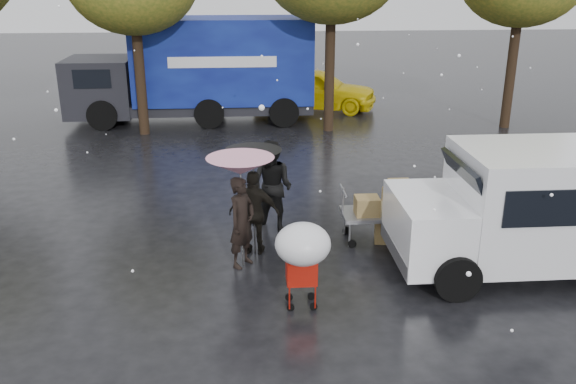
{
  "coord_description": "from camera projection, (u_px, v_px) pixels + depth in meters",
  "views": [
    {
      "loc": [
        -0.3,
        -9.51,
        4.98
      ],
      "look_at": [
        0.49,
        1.0,
        1.14
      ],
      "focal_mm": 38.0,
      "sensor_mm": 36.0,
      "label": 1
    }
  ],
  "objects": [
    {
      "name": "ground",
      "position": [
        264.0,
        274.0,
        10.63
      ],
      "size": [
        90.0,
        90.0,
        0.0
      ],
      "primitive_type": "plane",
      "color": "black",
      "rests_on": "ground"
    },
    {
      "name": "person_pink",
      "position": [
        242.0,
        222.0,
        10.67
      ],
      "size": [
        0.68,
        0.72,
        1.65
      ],
      "primitive_type": "imported",
      "rotation": [
        0.0,
        0.0,
        0.92
      ],
      "color": "black",
      "rests_on": "ground"
    },
    {
      "name": "person_middle",
      "position": [
        272.0,
        187.0,
        12.1
      ],
      "size": [
        1.14,
        1.09,
        1.86
      ],
      "primitive_type": "imported",
      "rotation": [
        0.0,
        0.0,
        -0.59
      ],
      "color": "black",
      "rests_on": "ground"
    },
    {
      "name": "person_black",
      "position": [
        254.0,
        213.0,
        11.15
      ],
      "size": [
        1.0,
        0.57,
        1.6
      ],
      "primitive_type": "imported",
      "rotation": [
        0.0,
        0.0,
        2.94
      ],
      "color": "black",
      "rests_on": "ground"
    },
    {
      "name": "umbrella_pink",
      "position": [
        240.0,
        166.0,
        10.32
      ],
      "size": [
        1.16,
        1.16,
        2.01
      ],
      "color": "#4C4C4C",
      "rests_on": "ground"
    },
    {
      "name": "umbrella_black",
      "position": [
        253.0,
        158.0,
        10.79
      ],
      "size": [
        1.03,
        1.03,
        2.01
      ],
      "color": "#4C4C4C",
      "rests_on": "ground"
    },
    {
      "name": "vendor_cart",
      "position": [
        385.0,
        205.0,
        11.72
      ],
      "size": [
        1.52,
        0.8,
        1.27
      ],
      "color": "slate",
      "rests_on": "ground"
    },
    {
      "name": "shopping_cart",
      "position": [
        303.0,
        248.0,
        9.12
      ],
      "size": [
        0.84,
        0.84,
        1.46
      ],
      "color": "#AC1409",
      "rests_on": "ground"
    },
    {
      "name": "white_van",
      "position": [
        546.0,
        207.0,
        10.44
      ],
      "size": [
        4.91,
        2.18,
        2.2
      ],
      "color": "white",
      "rests_on": "ground"
    },
    {
      "name": "blue_truck",
      "position": [
        199.0,
        70.0,
        20.9
      ],
      "size": [
        8.3,
        2.6,
        3.5
      ],
      "color": "navy",
      "rests_on": "ground"
    },
    {
      "name": "box_ground_near",
      "position": [
        389.0,
        229.0,
        11.85
      ],
      "size": [
        0.62,
        0.54,
        0.5
      ],
      "primitive_type": "cube",
      "rotation": [
        0.0,
        0.0,
        -0.18
      ],
      "color": "olive",
      "rests_on": "ground"
    },
    {
      "name": "box_ground_far",
      "position": [
        422.0,
        225.0,
        12.28
      ],
      "size": [
        0.43,
        0.36,
        0.31
      ],
      "primitive_type": "cube",
      "rotation": [
        0.0,
        0.0,
        0.14
      ],
      "color": "olive",
      "rests_on": "ground"
    },
    {
      "name": "yellow_taxi",
      "position": [
        315.0,
        89.0,
        22.95
      ],
      "size": [
        4.93,
        3.17,
        1.56
      ],
      "primitive_type": "imported",
      "rotation": [
        0.0,
        0.0,
        1.26
      ],
      "color": "yellow",
      "rests_on": "ground"
    }
  ]
}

